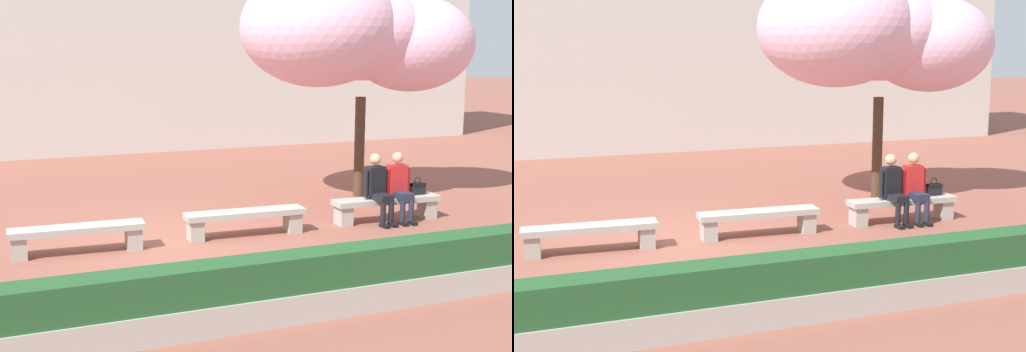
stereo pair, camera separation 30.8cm
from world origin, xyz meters
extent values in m
plane|color=#8E5142|center=(0.00, 0.00, 0.00)|extent=(100.00, 100.00, 0.00)
cube|color=beige|center=(0.00, 12.19, 4.54)|extent=(28.00, 4.00, 9.07)
cube|color=#ADA89E|center=(-1.42, 0.00, 0.40)|extent=(2.13, 0.52, 0.10)
cube|color=#ADA89E|center=(-2.30, 0.04, 0.17)|extent=(0.26, 0.35, 0.35)
cube|color=#ADA89E|center=(-0.54, -0.04, 0.17)|extent=(0.26, 0.35, 0.35)
cube|color=#ADA89E|center=(1.42, 0.00, 0.40)|extent=(2.13, 0.52, 0.10)
cube|color=#ADA89E|center=(0.54, 0.04, 0.17)|extent=(0.26, 0.35, 0.35)
cube|color=#ADA89E|center=(2.30, -0.04, 0.17)|extent=(0.26, 0.35, 0.35)
cube|color=#ADA89E|center=(4.26, 0.00, 0.40)|extent=(2.13, 0.52, 0.10)
cube|color=#ADA89E|center=(3.37, 0.04, 0.17)|extent=(0.26, 0.35, 0.35)
cube|color=#ADA89E|center=(5.14, -0.04, 0.17)|extent=(0.26, 0.35, 0.35)
cube|color=black|center=(3.96, -0.43, 0.03)|extent=(0.12, 0.23, 0.06)
cylinder|color=black|center=(3.96, -0.37, 0.24)|extent=(0.10, 0.10, 0.42)
cube|color=black|center=(4.14, -0.41, 0.03)|extent=(0.12, 0.23, 0.06)
cylinder|color=black|center=(4.14, -0.35, 0.24)|extent=(0.10, 0.10, 0.42)
cube|color=black|center=(4.03, -0.18, 0.51)|extent=(0.31, 0.42, 0.12)
cube|color=black|center=(4.01, 0.04, 0.78)|extent=(0.36, 0.25, 0.54)
sphere|color=tan|center=(4.01, 0.04, 1.19)|extent=(0.21, 0.21, 0.21)
cylinder|color=black|center=(3.81, 0.00, 0.74)|extent=(0.09, 0.09, 0.50)
cylinder|color=black|center=(4.23, 0.04, 0.74)|extent=(0.09, 0.09, 0.50)
cube|color=black|center=(4.37, -0.41, 0.03)|extent=(0.12, 0.23, 0.06)
cylinder|color=#23283D|center=(4.38, -0.35, 0.24)|extent=(0.10, 0.10, 0.42)
cube|color=black|center=(4.55, -0.43, 0.03)|extent=(0.12, 0.23, 0.06)
cylinder|color=#23283D|center=(4.56, -0.37, 0.24)|extent=(0.10, 0.10, 0.42)
cube|color=#23283D|center=(4.48, -0.18, 0.51)|extent=(0.31, 0.42, 0.12)
cube|color=red|center=(4.50, 0.04, 0.78)|extent=(0.35, 0.24, 0.54)
sphere|color=tan|center=(4.50, 0.04, 1.19)|extent=(0.21, 0.21, 0.21)
cylinder|color=red|center=(4.29, 0.03, 0.74)|extent=(0.09, 0.09, 0.50)
cylinder|color=red|center=(4.71, 0.01, 0.74)|extent=(0.09, 0.09, 0.50)
cube|color=black|center=(4.95, 0.03, 0.56)|extent=(0.30, 0.14, 0.22)
cube|color=black|center=(4.95, 0.02, 0.65)|extent=(0.30, 0.15, 0.04)
torus|color=black|center=(4.95, 0.03, 0.72)|extent=(0.14, 0.02, 0.14)
cylinder|color=#473323|center=(4.91, 2.15, 1.08)|extent=(0.22, 0.22, 2.17)
ellipsoid|color=#EFB7D1|center=(4.91, 2.15, 3.50)|extent=(2.64, 2.74, 1.98)
ellipsoid|color=#EFB7D1|center=(3.86, 2.13, 3.61)|extent=(3.22, 3.26, 2.42)
ellipsoid|color=#EFB7D1|center=(5.96, 1.91, 3.28)|extent=(2.70, 2.61, 2.02)
cube|color=#ADA89E|center=(0.00, -3.73, 0.18)|extent=(14.24, 0.50, 0.36)
cube|color=#235128|center=(0.00, -3.73, 0.58)|extent=(14.14, 0.44, 0.44)
camera|label=1|loc=(-2.90, -11.13, 3.23)|focal=50.00mm
camera|label=2|loc=(-2.61, -11.24, 3.23)|focal=50.00mm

